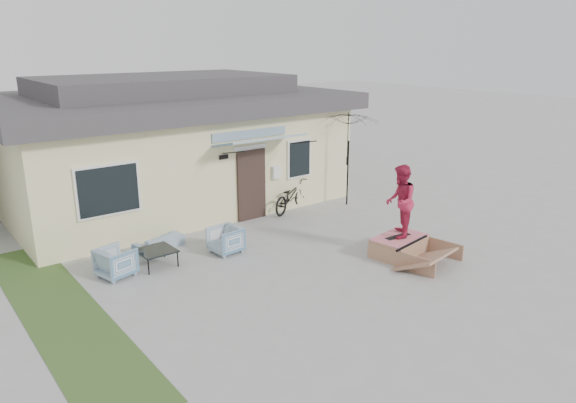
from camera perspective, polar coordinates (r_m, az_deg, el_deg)
ground at (r=12.15m, az=4.12°, el=-8.08°), size 90.00×90.00×0.00m
grass_strip at (r=11.58m, az=-23.14°, el=-10.77°), size 1.40×8.00×0.01m
house at (r=18.06m, az=-12.97°, el=6.26°), size 10.80×8.49×4.10m
loveseat at (r=14.01m, az=-13.64°, el=-3.94°), size 1.36×0.68×0.51m
armchair_left at (r=12.63m, az=-17.92°, el=-6.04°), size 0.84×0.88×0.75m
armchair_right at (r=13.44m, az=-6.69°, el=-3.96°), size 0.73×0.77×0.74m
coffee_table at (r=13.02m, az=-13.85°, el=-5.83°), size 0.83×0.83×0.40m
bicycle at (r=16.55m, az=0.25°, el=0.95°), size 1.95×1.33×1.18m
patio_umbrella at (r=17.05m, az=6.46°, el=5.32°), size 1.99×1.85×2.20m
skate_ramp at (r=13.55m, az=11.77°, el=-4.66°), size 1.63×2.01×0.45m
skateboard at (r=13.49m, az=11.67°, el=-3.63°), size 0.74×0.23×0.05m
skater at (r=13.20m, az=11.91°, el=0.12°), size 1.11×1.09×1.80m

